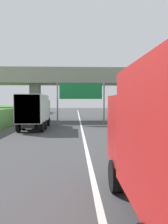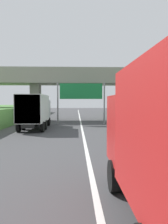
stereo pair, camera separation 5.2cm
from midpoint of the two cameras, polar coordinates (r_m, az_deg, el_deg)
lane_centre_stripe at (r=24.41m, az=-0.69°, el=-3.69°), size 0.20×96.78×0.01m
overpass_bridge at (r=31.49m, az=-1.01°, el=8.19°), size 40.00×4.80×7.62m
overhead_highway_sign at (r=25.38m, az=-0.75°, el=5.05°), size 5.88×0.18×5.12m
truck_silver at (r=21.63m, az=-13.19°, el=0.54°), size 2.44×7.30×3.44m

